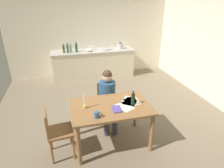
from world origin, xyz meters
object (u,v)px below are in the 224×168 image
(dining_table, at_px, (111,111))
(bottle_sauce, at_px, (76,48))
(bottle_oil, at_px, (64,49))
(wine_glass_near_sink, at_px, (94,46))
(book_magazine, at_px, (117,109))
(wine_bottle_on_table, at_px, (133,99))
(sink_unit, at_px, (105,49))
(wine_glass_by_kettle, at_px, (91,46))
(mixing_bowl, at_px, (89,50))
(candlestick, at_px, (85,104))
(chair_side_empty, at_px, (56,131))
(bottle_wine_red, at_px, (71,48))
(stovetop_kettle, at_px, (120,46))
(person_seated, at_px, (108,96))
(chair_at_table, at_px, (107,102))
(coffee_mug, at_px, (97,115))
(bottle_vinegar, at_px, (68,49))

(dining_table, height_order, bottle_sauce, bottle_sauce)
(bottle_oil, xyz_separation_m, wine_glass_near_sink, (0.95, 0.18, -0.00))
(book_magazine, distance_m, wine_bottle_on_table, 0.33)
(sink_unit, relative_size, wine_glass_by_kettle, 2.34)
(book_magazine, xyz_separation_m, mixing_bowl, (0.05, 3.34, 0.16))
(candlestick, height_order, bottle_oil, bottle_oil)
(chair_side_empty, relative_size, bottle_sauce, 2.81)
(wine_glass_by_kettle, bearing_deg, bottle_wine_red, -161.85)
(book_magazine, bearing_deg, candlestick, 161.61)
(sink_unit, distance_m, stovetop_kettle, 0.52)
(book_magazine, relative_size, mixing_bowl, 1.14)
(person_seated, relative_size, wine_glass_near_sink, 7.76)
(chair_at_table, bearing_deg, bottle_sauce, 98.06)
(stovetop_kettle, bearing_deg, chair_side_empty, -121.85)
(chair_side_empty, xyz_separation_m, bottle_oil, (0.27, 3.31, 0.51))
(coffee_mug, distance_m, wine_glass_near_sink, 3.75)
(chair_at_table, height_order, person_seated, person_seated)
(bottle_vinegar, distance_m, stovetop_kettle, 1.69)
(coffee_mug, relative_size, wine_bottle_on_table, 0.46)
(bottle_sauce, bearing_deg, sink_unit, 4.02)
(bottle_sauce, bearing_deg, mixing_bowl, -0.58)
(book_magazine, bearing_deg, wine_glass_by_kettle, 89.18)
(chair_at_table, xyz_separation_m, chair_side_empty, (-1.01, -0.76, 0.02))
(wine_glass_near_sink, distance_m, wine_glass_by_kettle, 0.10)
(candlestick, xyz_separation_m, mixing_bowl, (0.55, 3.16, 0.10))
(coffee_mug, distance_m, mixing_bowl, 3.51)
(candlestick, distance_m, bottle_sauce, 3.17)
(chair_side_empty, bearing_deg, wine_glass_by_kettle, 72.16)
(person_seated, height_order, bottle_vinegar, bottle_vinegar)
(bottle_oil, height_order, bottle_wine_red, bottle_wine_red)
(bottle_oil, xyz_separation_m, bottle_sauce, (0.38, -0.02, 0.02))
(bottle_wine_red, bearing_deg, sink_unit, 3.38)
(dining_table, xyz_separation_m, bottle_vinegar, (-0.54, 3.18, 0.37))
(chair_side_empty, height_order, bottle_oil, bottle_oil)
(bottle_vinegar, height_order, bottle_sauce, bottle_sauce)
(coffee_mug, bearing_deg, chair_side_empty, 162.41)
(person_seated, xyz_separation_m, candlestick, (-0.51, -0.49, 0.17))
(wine_bottle_on_table, height_order, bottle_wine_red, bottle_wine_red)
(person_seated, bearing_deg, candlestick, -136.00)
(dining_table, xyz_separation_m, person_seated, (0.07, 0.53, 0.02))
(chair_side_empty, distance_m, stovetop_kettle, 3.97)
(sink_unit, height_order, wine_glass_near_sink, sink_unit)
(candlestick, xyz_separation_m, book_magazine, (0.50, -0.18, -0.06))
(dining_table, relative_size, person_seated, 1.12)
(coffee_mug, xyz_separation_m, bottle_oil, (-0.36, 3.51, 0.19))
(wine_bottle_on_table, relative_size, bottle_wine_red, 0.91)
(bottle_sauce, relative_size, stovetop_kettle, 1.43)
(book_magazine, xyz_separation_m, bottle_oil, (-0.72, 3.36, 0.23))
(book_magazine, xyz_separation_m, wine_glass_near_sink, (0.23, 3.55, 0.23))
(book_magazine, xyz_separation_m, wine_glass_by_kettle, (0.13, 3.55, 0.23))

